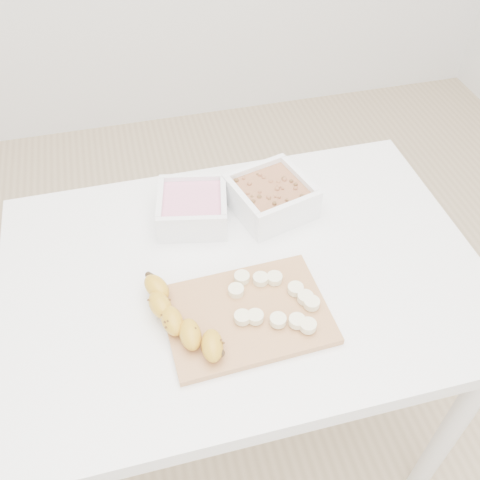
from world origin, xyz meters
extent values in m
plane|color=#C6AD89|center=(0.00, 0.00, 0.00)|extent=(3.50, 3.50, 0.00)
cube|color=white|center=(0.00, 0.00, 0.73)|extent=(1.00, 0.70, 0.04)
cylinder|color=white|center=(0.44, -0.29, 0.35)|extent=(0.05, 0.05, 0.71)
cylinder|color=white|center=(-0.44, 0.29, 0.35)|extent=(0.05, 0.05, 0.71)
cylinder|color=white|center=(0.44, 0.29, 0.35)|extent=(0.05, 0.05, 0.71)
cube|color=white|center=(-0.07, 0.18, 0.79)|extent=(0.18, 0.18, 0.07)
cube|color=pink|center=(-0.07, 0.18, 0.79)|extent=(0.15, 0.15, 0.04)
cube|color=white|center=(0.11, 0.17, 0.79)|extent=(0.20, 0.20, 0.08)
cube|color=#915D3C|center=(0.11, 0.17, 0.79)|extent=(0.17, 0.17, 0.04)
cube|color=#AC7848|center=(-0.02, -0.12, 0.76)|extent=(0.32, 0.23, 0.01)
cylinder|color=beige|center=(-0.03, -0.07, 0.77)|extent=(0.03, 0.03, 0.01)
cylinder|color=beige|center=(-0.01, -0.04, 0.77)|extent=(0.03, 0.03, 0.01)
cylinder|color=beige|center=(0.02, -0.05, 0.77)|extent=(0.03, 0.03, 0.01)
cylinder|color=beige|center=(0.05, -0.06, 0.77)|extent=(0.03, 0.03, 0.01)
cylinder|color=beige|center=(0.08, -0.09, 0.77)|extent=(0.03, 0.03, 0.01)
cylinder|color=beige|center=(0.09, -0.12, 0.77)|extent=(0.03, 0.03, 0.01)
cylinder|color=beige|center=(0.10, -0.13, 0.77)|extent=(0.03, 0.03, 0.01)
cylinder|color=beige|center=(-0.04, -0.13, 0.78)|extent=(0.03, 0.03, 0.01)
cylinder|color=beige|center=(-0.01, -0.14, 0.78)|extent=(0.03, 0.03, 0.01)
cylinder|color=beige|center=(0.03, -0.16, 0.78)|extent=(0.03, 0.03, 0.01)
cylinder|color=beige|center=(0.06, -0.17, 0.78)|extent=(0.03, 0.03, 0.01)
cylinder|color=beige|center=(0.08, -0.18, 0.78)|extent=(0.03, 0.03, 0.01)
camera|label=1|loc=(-0.19, -0.71, 1.60)|focal=40.00mm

